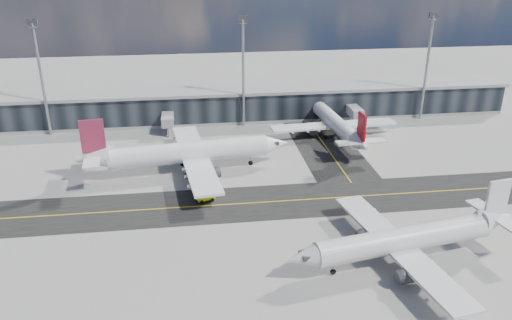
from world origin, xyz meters
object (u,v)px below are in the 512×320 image
Objects in this scene: airliner_redtail at (336,124)px; service_van at (347,138)px; baggage_tug at (207,196)px; airliner_near at (407,239)px; airliner_af at (186,153)px.

airliner_redtail is 4.68m from service_van.
baggage_tug is 0.68× the size of service_van.
airliner_near is at bearing -98.48° from airliner_redtail.
airliner_redtail is 45.13m from baggage_tug.
airliner_near reaches higher than baggage_tug.
baggage_tug is at bearing 7.83° from airliner_af.
airliner_af is at bearing -172.90° from service_van.
baggage_tug is at bearing -154.17° from service_van.
airliner_near is at bearing -108.84° from service_van.
airliner_af is 12.41× the size of baggage_tug.
airliner_af is 8.41× the size of service_van.
airliner_near is 7.19× the size of service_van.
airliner_redtail is at bearing -14.46° from airliner_near.
airliner_af is 40.60m from airliner_redtail.
airliner_af is at bearing 177.13° from baggage_tug.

